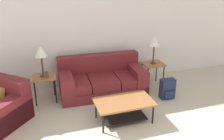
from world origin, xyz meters
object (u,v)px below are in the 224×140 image
couch (102,80)px  side_table_right (153,66)px  side_table_left (44,79)px  table_lamp_left (41,52)px  table_lamp_right (154,42)px  coffee_table (124,106)px  backpack (167,89)px

couch → side_table_right: size_ratio=3.41×
couch → side_table_left: couch is taller
table_lamp_left → table_lamp_right: bearing=0.0°
couch → coffee_table: 1.30m
couch → table_lamp_right: size_ratio=2.94×
couch → side_table_right: (1.27, -0.04, 0.21)m
coffee_table → table_lamp_right: (1.20, 1.26, 0.79)m
couch → table_lamp_left: bearing=-178.3°
side_table_right → table_lamp_left: (-2.55, 0.00, 0.60)m
coffee_table → table_lamp_left: (-1.35, 1.26, 0.79)m
side_table_left → table_lamp_left: (0.00, 0.00, 0.60)m
side_table_left → backpack: bearing=-15.4°
coffee_table → table_lamp_left: table_lamp_left is taller
table_lamp_left → backpack: 2.81m
table_lamp_left → table_lamp_right: 2.55m
side_table_right → table_lamp_right: table_lamp_right is taller
coffee_table → table_lamp_right: bearing=46.3°
side_table_right → table_lamp_right: 0.60m
table_lamp_right → coffee_table: bearing=-133.7°
backpack → table_lamp_right: bearing=92.0°
couch → backpack: size_ratio=4.33×
couch → table_lamp_left: 1.51m
table_lamp_right → backpack: bearing=-88.0°
coffee_table → table_lamp_left: bearing=137.0°
couch → coffee_table: (0.07, -1.29, 0.02)m
coffee_table → table_lamp_right: 1.91m
coffee_table → table_lamp_right: size_ratio=1.61×
table_lamp_left → table_lamp_right: same height
side_table_right → backpack: size_ratio=1.27×
couch → coffee_table: couch is taller
couch → table_lamp_left: size_ratio=2.94×
side_table_left → table_lamp_left: bearing=76.0°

